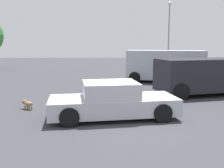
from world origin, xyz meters
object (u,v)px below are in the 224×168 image
van_white (165,65)px  pedestrian (174,71)px  suv_dark (202,75)px  sedan_foreground (112,101)px  light_post_far (169,24)px  dog (27,104)px

van_white → pedestrian: size_ratio=3.26×
suv_dark → sedan_foreground: bearing=27.3°
sedan_foreground → light_post_far: size_ratio=0.67×
suv_dark → light_post_far: (1.79, 14.91, 3.69)m
suv_dark → light_post_far: light_post_far is taller
dog → van_white: van_white is taller
sedan_foreground → dog: 3.64m
sedan_foreground → van_white: (3.81, 8.61, 0.58)m
dog → sedan_foreground: bearing=-165.8°
dog → van_white: 10.38m
suv_dark → light_post_far: bearing=-110.4°
sedan_foreground → light_post_far: 20.45m
dog → light_post_far: 20.80m
suv_dark → pedestrian: suv_dark is taller
sedan_foreground → dog: sedan_foreground is taller
pedestrian → light_post_far: bearing=63.8°
pedestrian → light_post_far: 13.30m
sedan_foreground → suv_dark: suv_dark is taller
sedan_foreground → suv_dark: bearing=32.7°
dog → light_post_far: (9.89, 17.74, 4.48)m
sedan_foreground → van_white: bearing=58.0°
sedan_foreground → light_post_far: light_post_far is taller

